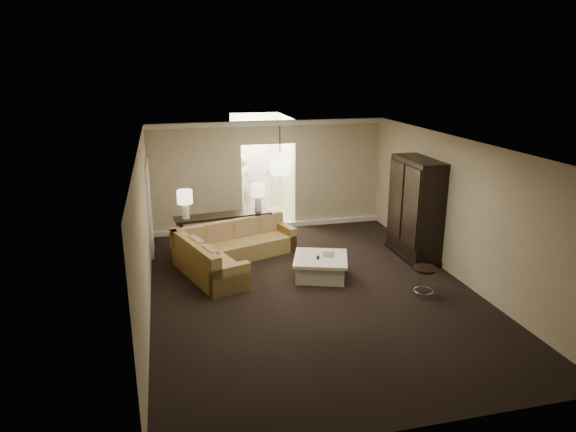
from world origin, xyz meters
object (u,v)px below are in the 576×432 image
object	(u,v)px
sectional_sofa	(229,251)
console_table	(224,229)
coffee_table	(321,267)
drink_table	(425,276)
person	(242,181)
armoire	(415,211)

from	to	relation	value
sectional_sofa	console_table	bearing A→B (deg)	70.77
sectional_sofa	coffee_table	xyz separation A→B (m)	(1.71, -1.07, -0.10)
sectional_sofa	drink_table	size ratio (longest dim) A/B	5.07
sectional_sofa	person	bearing A→B (deg)	58.00
person	sectional_sofa	bearing A→B (deg)	87.26
armoire	person	xyz separation A→B (m)	(-3.14, 4.42, -0.13)
armoire	coffee_table	bearing A→B (deg)	-165.72
console_table	person	bearing A→B (deg)	65.21
person	drink_table	bearing A→B (deg)	121.13
sectional_sofa	coffee_table	size ratio (longest dim) A/B	2.12
drink_table	sectional_sofa	bearing A→B (deg)	144.31
sectional_sofa	drink_table	world-z (taller)	sectional_sofa
console_table	person	xyz separation A→B (m)	(0.91, 2.96, 0.43)
sectional_sofa	armoire	world-z (taller)	armoire
armoire	drink_table	size ratio (longest dim) A/B	3.97
console_table	person	size ratio (longest dim) A/B	1.20
drink_table	person	xyz separation A→B (m)	(-2.40, 6.32, 0.53)
armoire	person	bearing A→B (deg)	125.40
armoire	drink_table	bearing A→B (deg)	-111.12
sectional_sofa	armoire	bearing A→B (deg)	-25.72
armoire	drink_table	distance (m)	2.14
console_table	drink_table	distance (m)	4.72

